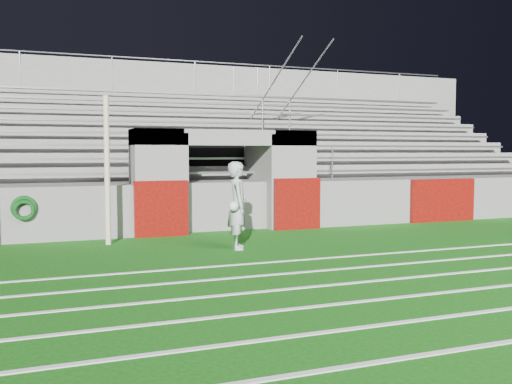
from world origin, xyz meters
name	(u,v)px	position (x,y,z in m)	size (l,w,h in m)	color
ground	(279,252)	(0.00, 0.00, 0.00)	(90.00, 90.00, 0.00)	#10510D
field_post	(107,171)	(-3.14, 2.19, 1.62)	(0.12, 0.12, 3.25)	beige
field_markings	(440,317)	(0.00, -5.00, 0.01)	(28.00, 8.09, 0.01)	white
stadium_structure	(184,168)	(0.00, 7.97, 1.49)	(26.00, 8.48, 5.42)	slate
goalkeeper_with_ball	(238,205)	(-0.66, 0.62, 0.92)	(0.60, 0.76, 1.83)	#AAB0B4
hose_coil	(24,209)	(-4.86, 2.93, 0.78)	(0.56, 0.15, 0.56)	#0D4313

